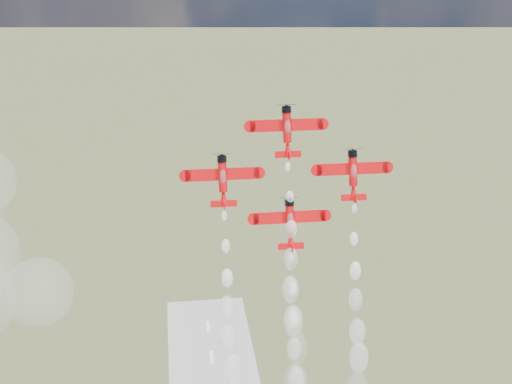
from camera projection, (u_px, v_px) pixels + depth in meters
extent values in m
cylinder|color=red|center=(287.00, 127.00, 129.32)|extent=(1.54, 3.09, 5.93)
cylinder|color=black|center=(286.00, 110.00, 129.05)|extent=(1.76, 2.00, 1.55)
cube|color=red|center=(287.00, 125.00, 129.67)|extent=(13.44, 0.85, 2.18)
cube|color=white|center=(267.00, 126.00, 129.37)|extent=(5.29, 0.20, 0.59)
cube|color=white|center=(306.00, 125.00, 130.23)|extent=(5.29, 0.20, 0.59)
cube|color=red|center=(288.00, 154.00, 129.58)|extent=(4.85, 0.47, 1.20)
cube|color=red|center=(289.00, 156.00, 128.78)|extent=(0.15, 2.20, 1.90)
ellipsoid|color=silver|center=(288.00, 128.00, 128.73)|extent=(1.21, 1.80, 2.93)
cone|color=red|center=(288.00, 149.00, 129.61)|extent=(1.54, 2.28, 3.18)
cylinder|color=red|center=(223.00, 176.00, 128.61)|extent=(1.54, 3.09, 5.93)
cylinder|color=black|center=(222.00, 159.00, 128.34)|extent=(1.76, 2.00, 1.55)
cube|color=red|center=(222.00, 174.00, 128.96)|extent=(13.44, 0.85, 2.18)
cube|color=white|center=(202.00, 175.00, 128.66)|extent=(5.29, 0.20, 0.59)
cube|color=white|center=(242.00, 173.00, 129.52)|extent=(5.29, 0.20, 0.59)
cube|color=red|center=(224.00, 204.00, 128.87)|extent=(4.85, 0.47, 1.20)
cube|color=red|center=(224.00, 205.00, 128.07)|extent=(0.15, 2.20, 1.90)
ellipsoid|color=silver|center=(223.00, 177.00, 128.02)|extent=(1.21, 1.80, 2.93)
cone|color=red|center=(224.00, 199.00, 128.90)|extent=(1.54, 2.28, 3.18)
cylinder|color=red|center=(353.00, 171.00, 131.47)|extent=(1.54, 3.09, 5.93)
cylinder|color=black|center=(353.00, 154.00, 131.21)|extent=(1.76, 2.00, 1.55)
cube|color=red|center=(352.00, 169.00, 131.83)|extent=(13.44, 0.85, 2.18)
cube|color=white|center=(333.00, 170.00, 131.53)|extent=(5.29, 0.20, 0.59)
cube|color=white|center=(371.00, 168.00, 132.39)|extent=(5.29, 0.20, 0.59)
cube|color=red|center=(354.00, 197.00, 131.74)|extent=(4.85, 0.47, 1.20)
cube|color=red|center=(355.00, 199.00, 130.94)|extent=(0.15, 2.20, 1.90)
ellipsoid|color=silver|center=(354.00, 171.00, 130.88)|extent=(1.21, 1.80, 2.93)
cone|color=red|center=(354.00, 193.00, 131.77)|extent=(1.54, 2.28, 3.18)
cylinder|color=red|center=(290.00, 219.00, 130.77)|extent=(1.54, 3.09, 5.93)
cylinder|color=black|center=(289.00, 203.00, 130.50)|extent=(1.76, 2.00, 1.55)
cube|color=red|center=(290.00, 217.00, 131.12)|extent=(13.44, 0.85, 2.18)
cube|color=white|center=(270.00, 218.00, 130.82)|extent=(5.29, 0.20, 0.59)
cube|color=white|center=(309.00, 216.00, 131.68)|extent=(5.29, 0.20, 0.59)
cube|color=red|center=(291.00, 246.00, 131.03)|extent=(4.85, 0.47, 1.20)
cube|color=red|center=(292.00, 248.00, 130.23)|extent=(0.15, 2.20, 1.90)
ellipsoid|color=silver|center=(291.00, 220.00, 130.18)|extent=(1.21, 1.80, 2.93)
cone|color=red|center=(291.00, 241.00, 131.06)|extent=(1.54, 2.28, 3.18)
sphere|color=white|center=(288.00, 167.00, 129.89)|extent=(1.05, 1.05, 1.05)
sphere|color=white|center=(290.00, 198.00, 130.26)|extent=(1.56, 1.56, 1.56)
sphere|color=white|center=(291.00, 229.00, 130.71)|extent=(2.08, 2.08, 2.08)
sphere|color=white|center=(291.00, 259.00, 131.33)|extent=(2.59, 2.59, 2.59)
sphere|color=white|center=(291.00, 290.00, 131.66)|extent=(3.10, 3.10, 3.10)
sphere|color=white|center=(293.00, 321.00, 132.72)|extent=(3.61, 3.61, 3.61)
sphere|color=white|center=(296.00, 349.00, 133.08)|extent=(4.12, 4.12, 4.12)
sphere|color=white|center=(295.00, 383.00, 133.21)|extent=(4.63, 4.63, 4.63)
sphere|color=white|center=(224.00, 216.00, 129.12)|extent=(1.05, 1.05, 1.05)
sphere|color=white|center=(226.00, 246.00, 129.72)|extent=(1.56, 1.56, 1.56)
sphere|color=white|center=(227.00, 278.00, 130.30)|extent=(2.08, 2.08, 2.08)
sphere|color=white|center=(227.00, 307.00, 130.80)|extent=(2.59, 2.59, 2.59)
sphere|color=white|center=(228.00, 339.00, 130.87)|extent=(3.10, 3.10, 3.10)
sphere|color=white|center=(233.00, 369.00, 131.73)|extent=(3.61, 3.61, 3.61)
sphere|color=white|center=(354.00, 208.00, 132.04)|extent=(1.05, 1.05, 1.05)
sphere|color=white|center=(354.00, 239.00, 132.58)|extent=(1.56, 1.56, 1.56)
sphere|color=white|center=(355.00, 271.00, 132.87)|extent=(2.08, 2.08, 2.08)
sphere|color=white|center=(356.00, 299.00, 133.48)|extent=(2.59, 2.59, 2.59)
sphere|color=white|center=(357.00, 332.00, 134.36)|extent=(3.10, 3.10, 3.10)
sphere|color=white|center=(359.00, 358.00, 134.89)|extent=(3.61, 3.61, 3.61)
sphere|color=white|center=(291.00, 257.00, 131.42)|extent=(1.05, 1.05, 1.05)
sphere|color=white|center=(293.00, 289.00, 131.85)|extent=(1.56, 1.56, 1.56)
sphere|color=white|center=(293.00, 320.00, 132.24)|extent=(2.08, 2.08, 2.08)
sphere|color=white|center=(294.00, 348.00, 133.18)|extent=(2.59, 2.59, 2.59)
sphere|color=white|center=(296.00, 380.00, 133.00)|extent=(3.10, 3.10, 3.10)
sphere|color=white|center=(39.00, 292.00, 146.27)|extent=(14.29, 14.29, 14.29)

